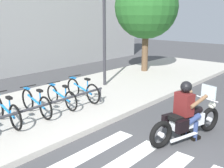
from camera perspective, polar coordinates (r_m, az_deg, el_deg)
sidewalk at (r=8.18m, az=-17.26°, el=-6.08°), size 24.00×4.40×0.15m
crosswalk_stripe_3 at (r=5.36m, az=0.50°, el=-17.68°), size 2.80×0.40×0.01m
crosswalk_stripe_4 at (r=5.84m, az=-5.67°, el=-14.84°), size 2.80×0.40×0.01m
motorcycle at (r=6.54m, az=15.97°, el=-7.63°), size 2.22×0.91×1.22m
rider at (r=6.36m, az=15.71°, el=-4.72°), size 0.72×0.65×1.44m
bicycle_2 at (r=7.27m, az=-21.83°, el=-5.40°), size 0.48×1.71×0.80m
bicycle_3 at (r=7.68m, az=-16.03°, el=-3.91°), size 0.48×1.65×0.79m
bicycle_4 at (r=8.16m, az=-10.88°, el=-2.66°), size 0.48×1.58×0.72m
bicycle_5 at (r=8.70m, az=-6.35°, el=-1.26°), size 0.48×1.68×0.78m
bike_rack at (r=6.99m, az=-16.59°, el=-5.20°), size 4.99×0.07×0.49m
street_lamp at (r=10.34m, az=-1.67°, el=12.12°), size 0.28×0.28×3.96m
tree_near_rack at (r=13.25m, az=7.39°, el=16.10°), size 3.04×3.04×4.78m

